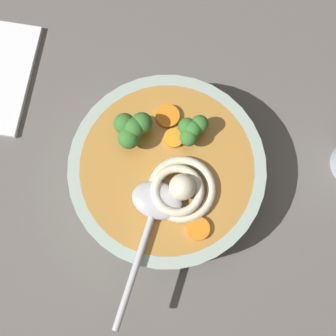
{
  "coord_description": "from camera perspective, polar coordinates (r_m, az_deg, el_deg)",
  "views": [
    {
      "loc": [
        12.77,
        5.46,
        61.03
      ],
      "look_at": [
        2.8,
        0.14,
        9.48
      ],
      "focal_mm": 47.31,
      "sensor_mm": 36.0,
      "label": 1
    }
  ],
  "objects": [
    {
      "name": "carrot_slice_rear",
      "position": [
        0.51,
        3.91,
        -7.81
      ],
      "size": [
        2.69,
        2.69,
        0.68
      ],
      "primitive_type": "cylinder",
      "color": "orange",
      "rests_on": "soup_bowl"
    },
    {
      "name": "carrot_slice_near_spoon",
      "position": [
        0.54,
        -0.05,
        6.7
      ],
      "size": [
        2.92,
        2.92,
        0.67
      ],
      "primitive_type": "cylinder",
      "color": "orange",
      "rests_on": "soup_bowl"
    },
    {
      "name": "broccoli_floret_center",
      "position": [
        0.52,
        3.06,
        5.03
      ],
      "size": [
        4.15,
        3.57,
        3.28
      ],
      "color": "#7A9E60",
      "rests_on": "soup_bowl"
    },
    {
      "name": "table_slab",
      "position": [
        0.61,
        1.11,
        0.73
      ],
      "size": [
        117.53,
        117.53,
        3.14
      ],
      "primitive_type": "cube",
      "color": "#5B5651",
      "rests_on": "ground"
    },
    {
      "name": "soup_bowl",
      "position": [
        0.56,
        -0.0,
        -0.67
      ],
      "size": [
        23.88,
        23.88,
        6.34
      ],
      "color": "#9EB2A3",
      "rests_on": "table_slab"
    },
    {
      "name": "soup_spoon",
      "position": [
        0.51,
        -1.88,
        -5.63
      ],
      "size": [
        17.53,
        6.71,
        1.6
      ],
      "rotation": [
        0.0,
        0.0,
        0.18
      ],
      "color": "#B7B7BC",
      "rests_on": "soup_bowl"
    },
    {
      "name": "carrot_slice_beside_noodles",
      "position": [
        0.53,
        0.74,
        3.87
      ],
      "size": [
        2.4,
        2.4,
        0.62
      ],
      "primitive_type": "cylinder",
      "color": "orange",
      "rests_on": "soup_bowl"
    },
    {
      "name": "broccoli_floret_far",
      "position": [
        0.52,
        -4.6,
        5.13
      ],
      "size": [
        4.98,
        4.28,
        3.93
      ],
      "color": "#7A9E60",
      "rests_on": "soup_bowl"
    },
    {
      "name": "noodle_pile",
      "position": [
        0.51,
        1.66,
        -2.72
      ],
      "size": [
        8.8,
        8.63,
        3.54
      ],
      "color": "beige",
      "rests_on": "soup_bowl"
    }
  ]
}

